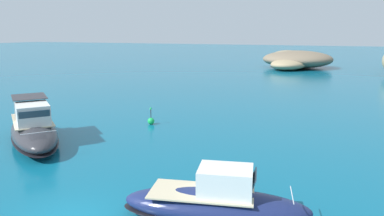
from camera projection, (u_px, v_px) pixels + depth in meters
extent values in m
ellipsoid|color=#756651|center=(297.00, 59.00, 77.11)|extent=(19.60, 19.45, 3.60)
ellipsoid|color=#9E8966|center=(288.00, 64.00, 72.85)|extent=(8.38, 9.91, 2.18)
ellipsoid|color=#84755B|center=(287.00, 59.00, 77.94)|extent=(10.45, 10.07, 3.65)
ellipsoid|color=#2D2D33|center=(34.00, 132.00, 25.07)|extent=(9.06, 8.22, 1.60)
ellipsoid|color=black|center=(34.00, 137.00, 25.15)|extent=(9.24, 8.38, 0.19)
cube|color=#C6B793|center=(32.00, 120.00, 25.55)|extent=(5.53, 5.17, 0.06)
cube|color=silver|center=(33.00, 114.00, 24.38)|extent=(3.30, 3.21, 1.32)
cube|color=#2D4756|center=(35.00, 116.00, 23.20)|extent=(1.41, 1.60, 0.70)
cylinder|color=silver|center=(39.00, 133.00, 21.71)|extent=(1.30, 1.54, 0.04)
cube|color=#333338|center=(29.00, 97.00, 26.05)|extent=(3.59, 3.51, 0.04)
cylinder|color=silver|center=(45.00, 106.00, 26.66)|extent=(0.03, 0.03, 1.51)
cylinder|color=silver|center=(15.00, 108.00, 25.75)|extent=(0.03, 0.03, 1.51)
ellipsoid|color=navy|center=(216.00, 206.00, 14.78)|extent=(7.87, 3.78, 1.29)
ellipsoid|color=black|center=(215.00, 212.00, 14.84)|extent=(8.03, 3.86, 0.15)
cube|color=#C6B793|center=(202.00, 192.00, 14.77)|extent=(4.47, 2.75, 0.06)
cube|color=silver|center=(225.00, 181.00, 14.49)|extent=(2.40, 1.99, 1.06)
cube|color=#2D4756|center=(253.00, 180.00, 14.28)|extent=(0.55, 1.49, 0.56)
cylinder|color=silver|center=(292.00, 195.00, 14.12)|extent=(0.36, 1.56, 0.04)
sphere|color=green|center=(151.00, 121.00, 30.27)|extent=(0.56, 0.56, 0.56)
cylinder|color=black|center=(151.00, 115.00, 30.17)|extent=(0.06, 0.06, 1.00)
cone|color=green|center=(151.00, 108.00, 30.05)|extent=(0.20, 0.20, 0.20)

